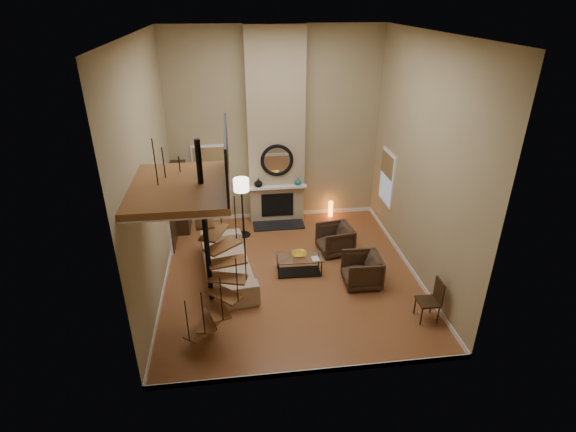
{
  "coord_description": "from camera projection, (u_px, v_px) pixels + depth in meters",
  "views": [
    {
      "loc": [
        -1.22,
        -9.06,
        6.16
      ],
      "look_at": [
        0.0,
        0.4,
        1.4
      ],
      "focal_mm": 27.79,
      "sensor_mm": 36.0,
      "label": 1
    }
  ],
  "objects": [
    {
      "name": "baseboard_left",
      "position": [
        165.0,
        281.0,
        10.56
      ],
      "size": [
        0.02,
        6.5,
        0.12
      ],
      "primitive_type": "cube",
      "color": "white",
      "rests_on": "ground"
    },
    {
      "name": "accent_lamp",
      "position": [
        331.0,
        209.0,
        13.68
      ],
      "size": [
        0.14,
        0.14,
        0.49
      ],
      "primitive_type": "cylinder",
      "color": "orange",
      "rests_on": "ground"
    },
    {
      "name": "chimney_breast",
      "position": [
        276.0,
        131.0,
        12.42
      ],
      "size": [
        1.6,
        0.38,
        5.5
      ],
      "primitive_type": "cube",
      "color": "tan",
      "rests_on": "ground"
    },
    {
      "name": "baseboard_front",
      "position": [
        314.0,
        372.0,
        8.03
      ],
      "size": [
        6.0,
        0.02,
        0.12
      ],
      "primitive_type": "cube",
      "color": "white",
      "rests_on": "ground"
    },
    {
      "name": "entry_door",
      "position": [
        170.0,
        211.0,
        11.72
      ],
      "size": [
        0.1,
        1.05,
        2.16
      ],
      "color": "white",
      "rests_on": "ground"
    },
    {
      "name": "baseboard_right",
      "position": [
        407.0,
        264.0,
        11.25
      ],
      "size": [
        0.02,
        6.5,
        0.12
      ],
      "primitive_type": "cube",
      "color": "white",
      "rests_on": "ground"
    },
    {
      "name": "hutch",
      "position": [
        180.0,
        199.0,
        12.65
      ],
      "size": [
        0.42,
        0.9,
        2.01
      ],
      "primitive_type": "cube",
      "color": "#321F10",
      "rests_on": "ground"
    },
    {
      "name": "loft",
      "position": [
        187.0,
        184.0,
        7.66
      ],
      "size": [
        1.7,
        2.2,
        1.09
      ],
      "color": "brown",
      "rests_on": "left_wall"
    },
    {
      "name": "side_chair",
      "position": [
        432.0,
        298.0,
        9.21
      ],
      "size": [
        0.44,
        0.42,
        0.94
      ],
      "color": "#321F10",
      "rests_on": "ground"
    },
    {
      "name": "mirror_frame",
      "position": [
        277.0,
        160.0,
        12.58
      ],
      "size": [
        0.94,
        0.1,
        0.94
      ],
      "primitive_type": "torus",
      "rotation": [
        1.57,
        0.0,
        0.0
      ],
      "color": "black",
      "rests_on": "chimney_breast"
    },
    {
      "name": "book",
      "position": [
        315.0,
        259.0,
        10.69
      ],
      "size": [
        0.19,
        0.25,
        0.02
      ],
      "primitive_type": "imported",
      "rotation": [
        0.0,
        0.0,
        0.05
      ],
      "color": "gray",
      "rests_on": "coffee_table"
    },
    {
      "name": "vase_right",
      "position": [
        298.0,
        181.0,
        12.93
      ],
      "size": [
        0.2,
        0.2,
        0.21
      ],
      "primitive_type": "imported",
      "color": "#1C6260",
      "rests_on": "mantel"
    },
    {
      "name": "ground",
      "position": [
        290.0,
        274.0,
        10.93
      ],
      "size": [
        6.0,
        6.5,
        0.01
      ],
      "primitive_type": "cube",
      "color": "#AA6536",
      "rests_on": "ground"
    },
    {
      "name": "front_wall",
      "position": [
        318.0,
        243.0,
        6.82
      ],
      "size": [
        6.0,
        0.02,
        5.5
      ],
      "primitive_type": "cube",
      "color": "tan",
      "rests_on": "ground"
    },
    {
      "name": "mantel",
      "position": [
        278.0,
        187.0,
        12.89
      ],
      "size": [
        1.7,
        0.18,
        0.06
      ],
      "primitive_type": "cube",
      "color": "white",
      "rests_on": "chimney_breast"
    },
    {
      "name": "armchair_far",
      "position": [
        365.0,
        270.0,
        10.45
      ],
      "size": [
        0.88,
        0.86,
        0.78
      ],
      "primitive_type": "imported",
      "rotation": [
        0.0,
        0.0,
        -1.6
      ],
      "color": "#3A281B",
      "rests_on": "ground"
    },
    {
      "name": "spiral_stair",
      "position": [
        209.0,
        255.0,
        8.34
      ],
      "size": [
        1.47,
        1.47,
        4.06
      ],
      "color": "black",
      "rests_on": "ground"
    },
    {
      "name": "armchair_near",
      "position": [
        338.0,
        239.0,
        11.77
      ],
      "size": [
        0.97,
        0.95,
        0.78
      ],
      "primitive_type": "imported",
      "rotation": [
        0.0,
        0.0,
        -1.43
      ],
      "color": "#3A281B",
      "rests_on": "ground"
    },
    {
      "name": "baseboard_back",
      "position": [
        276.0,
        214.0,
        13.78
      ],
      "size": [
        6.0,
        0.02,
        0.12
      ],
      "primitive_type": "cube",
      "color": "white",
      "rests_on": "ground"
    },
    {
      "name": "floor_lamp",
      "position": [
        241.0,
        189.0,
        12.08
      ],
      "size": [
        0.43,
        0.43,
        1.75
      ],
      "color": "black",
      "rests_on": "ground"
    },
    {
      "name": "window_back",
      "position": [
        210.0,
        170.0,
        12.85
      ],
      "size": [
        1.02,
        0.06,
        1.52
      ],
      "color": "white",
      "rests_on": "back_wall"
    },
    {
      "name": "hearth",
      "position": [
        279.0,
        225.0,
        13.2
      ],
      "size": [
        1.5,
        0.6,
        0.04
      ],
      "primitive_type": "cube",
      "color": "black",
      "rests_on": "ground"
    },
    {
      "name": "sofa",
      "position": [
        227.0,
        262.0,
        10.69
      ],
      "size": [
        1.41,
        2.85,
        0.8
      ],
      "primitive_type": "imported",
      "rotation": [
        0.0,
        0.0,
        1.7
      ],
      "color": "tan",
      "rests_on": "ground"
    },
    {
      "name": "coffee_table",
      "position": [
        299.0,
        263.0,
        10.86
      ],
      "size": [
        1.14,
        0.6,
        0.44
      ],
      "color": "silver",
      "rests_on": "ground"
    },
    {
      "name": "firebox",
      "position": [
        277.0,
        205.0,
        13.22
      ],
      "size": [
        0.95,
        0.02,
        0.72
      ],
      "primitive_type": "cube",
      "color": "black",
      "rests_on": "chimney_breast"
    },
    {
      "name": "mirror_disc",
      "position": [
        277.0,
        160.0,
        12.59
      ],
      "size": [
        0.8,
        0.01,
        0.8
      ],
      "primitive_type": "cylinder",
      "rotation": [
        1.57,
        0.0,
        0.0
      ],
      "color": "white",
      "rests_on": "chimney_breast"
    },
    {
      "name": "right_wall",
      "position": [
        422.0,
        163.0,
        10.05
      ],
      "size": [
        0.02,
        6.5,
        5.5
      ],
      "primitive_type": "cube",
      "color": "tan",
      "rests_on": "ground"
    },
    {
      "name": "vase_left",
      "position": [
        258.0,
        183.0,
        12.79
      ],
      "size": [
        0.24,
        0.24,
        0.25
      ],
      "primitive_type": "imported",
      "color": "black",
      "rests_on": "mantel"
    },
    {
      "name": "left_wall",
      "position": [
        149.0,
        175.0,
        9.36
      ],
      "size": [
        0.02,
        6.5,
        5.5
      ],
      "primitive_type": "cube",
      "color": "tan",
      "rests_on": "ground"
    },
    {
      "name": "ceiling",
      "position": [
        291.0,
        33.0,
        8.48
      ],
      "size": [
        6.0,
        6.5,
        0.01
      ],
      "primitive_type": "cube",
      "color": "silver",
      "rests_on": "back_wall"
    },
    {
      "name": "back_wall",
      "position": [
        275.0,
        129.0,
        12.59
      ],
      "size": [
        6.0,
        0.02,
        5.5
      ],
      "primitive_type": "cube",
      "color": "tan",
      "rests_on": "ground"
    },
    {
      "name": "window_right",
      "position": [
        387.0,
        177.0,
        12.32
      ],
      "size": [
        0.06,
        1.02,
        1.52
      ],
      "color": "white",
      "rests_on": "right_wall"
    },
    {
      "name": "bowl",
      "position": [
        299.0,
        254.0,
        10.81
      ],
      "size": [
        0.37,
        0.37,
        0.09
      ],
      "primitive_type": "imported",
      "color": "gold",
      "rests_on": "coffee_table"
    }
  ]
}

